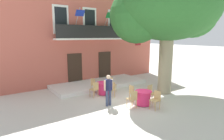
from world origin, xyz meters
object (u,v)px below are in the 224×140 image
at_px(cafe_chair_middle_0, 112,89).
at_px(cafe_chair_near_tree_0, 133,98).
at_px(pedestrian_near_entrance, 108,89).
at_px(cafe_chair_middle_3, 95,89).
at_px(cafe_table_middle, 103,88).
at_px(plane_tree, 166,11).
at_px(cafe_chair_near_tree_1, 156,99).
at_px(cafe_chair_middle_1, 111,84).
at_px(cafe_chair_near_tree_3, 133,92).
at_px(cafe_chair_near_tree_2, 151,92).
at_px(cafe_table_near_tree, 143,98).
at_px(cafe_chair_middle_2, 94,84).

bearing_deg(cafe_chair_middle_0, cafe_chair_near_tree_0, -93.36).
height_order(cafe_chair_middle_0, pedestrian_near_entrance, pedestrian_near_entrance).
bearing_deg(cafe_chair_middle_3, cafe_table_middle, 15.06).
xyz_separation_m(plane_tree, cafe_chair_near_tree_0, (-3.29, -0.90, -4.48)).
bearing_deg(cafe_chair_near_tree_0, cafe_chair_near_tree_1, -39.34).
bearing_deg(cafe_chair_middle_3, cafe_chair_middle_1, 14.79).
height_order(cafe_chair_middle_0, cafe_chair_middle_1, same).
xyz_separation_m(cafe_chair_middle_3, pedestrian_near_entrance, (-0.08, -1.57, 0.39)).
bearing_deg(cafe_chair_near_tree_3, cafe_chair_near_tree_2, -37.16).
relative_size(plane_tree, cafe_chair_near_tree_3, 7.76).
distance_m(cafe_table_near_tree, cafe_chair_near_tree_3, 0.77).
bearing_deg(cafe_chair_near_tree_3, cafe_table_middle, 108.39).
bearing_deg(cafe_chair_near_tree_0, pedestrian_near_entrance, 128.34).
xyz_separation_m(cafe_chair_near_tree_2, cafe_chair_middle_0, (-1.38, 1.84, 0.00)).
bearing_deg(cafe_chair_near_tree_1, plane_tree, 33.90).
bearing_deg(pedestrian_near_entrance, cafe_chair_middle_3, 86.90).
distance_m(cafe_table_near_tree, cafe_chair_middle_2, 3.58).
distance_m(cafe_chair_near_tree_0, cafe_chair_near_tree_1, 1.14).
distance_m(cafe_chair_middle_3, pedestrian_near_entrance, 1.62).
bearing_deg(cafe_chair_middle_1, cafe_chair_near_tree_2, -75.25).
distance_m(cafe_chair_near_tree_2, cafe_chair_middle_3, 3.24).
xyz_separation_m(cafe_table_near_tree, cafe_chair_near_tree_2, (0.74, 0.14, 0.14)).
distance_m(cafe_chair_middle_0, pedestrian_near_entrance, 1.41).
bearing_deg(cafe_chair_middle_2, cafe_chair_near_tree_3, -71.60).
relative_size(cafe_chair_near_tree_0, cafe_chair_near_tree_2, 1.00).
bearing_deg(cafe_chair_middle_1, pedestrian_near_entrance, -128.28).
distance_m(cafe_table_near_tree, cafe_chair_middle_1, 2.92).
bearing_deg(pedestrian_near_entrance, cafe_chair_near_tree_0, -51.66).
bearing_deg(cafe_chair_near_tree_1, cafe_table_middle, 103.71).
distance_m(cafe_chair_near_tree_1, cafe_chair_middle_1, 3.66).
xyz_separation_m(cafe_table_near_tree, cafe_chair_near_tree_1, (0.13, -0.74, 0.14)).
bearing_deg(cafe_chair_middle_3, cafe_chair_middle_2, 61.75).
bearing_deg(pedestrian_near_entrance, cafe_chair_near_tree_2, -19.88).
relative_size(plane_tree, cafe_chair_near_tree_0, 7.76).
relative_size(cafe_chair_near_tree_3, cafe_table_middle, 1.05).
xyz_separation_m(cafe_chair_near_tree_0, cafe_chair_middle_0, (0.12, 2.00, 0.00)).
distance_m(cafe_table_middle, cafe_chair_middle_1, 0.77).
bearing_deg(cafe_chair_middle_2, pedestrian_near_entrance, -103.04).
bearing_deg(pedestrian_near_entrance, cafe_chair_near_tree_3, -8.27).
distance_m(cafe_chair_middle_1, cafe_chair_middle_2, 1.10).
height_order(cafe_chair_middle_1, cafe_chair_middle_3, same).
relative_size(cafe_chair_near_tree_1, cafe_chair_near_tree_3, 1.00).
xyz_separation_m(cafe_table_middle, pedestrian_near_entrance, (-0.81, -1.77, 0.52)).
bearing_deg(cafe_table_middle, cafe_table_near_tree, -75.22).
xyz_separation_m(cafe_chair_near_tree_1, cafe_chair_near_tree_2, (0.61, 0.89, 0.00)).
xyz_separation_m(cafe_chair_near_tree_3, cafe_chair_middle_2, (-0.90, 2.69, 0.00)).
distance_m(cafe_chair_middle_1, pedestrian_near_entrance, 2.52).
height_order(cafe_table_near_tree, cafe_chair_middle_2, cafe_chair_middle_2).
bearing_deg(cafe_chair_near_tree_3, cafe_chair_middle_0, 114.98).
bearing_deg(cafe_chair_near_tree_3, pedestrian_near_entrance, 171.73).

